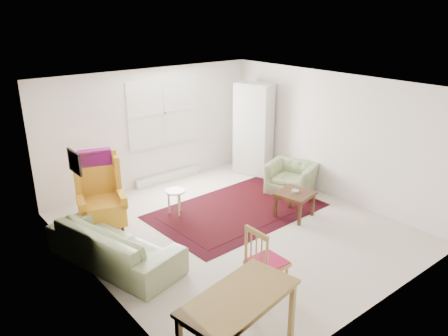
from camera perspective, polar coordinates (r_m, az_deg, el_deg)
room at (r=7.40m, az=0.54°, el=1.35°), size 5.04×5.54×2.51m
rug at (r=8.37m, az=1.68°, el=-5.52°), size 3.23×2.15×0.03m
sofa at (r=6.79m, az=-14.21°, el=-8.63°), size 1.40×2.36×0.89m
armchair at (r=9.21m, az=8.82°, el=-0.88°), size 1.12×1.19×0.74m
wingback_chair at (r=7.80m, az=-15.86°, el=-3.07°), size 0.97×1.00×1.34m
coffee_table at (r=8.16m, az=9.18°, el=-4.72°), size 0.71×0.71×0.49m
stool at (r=8.19m, az=-6.32°, el=-4.45°), size 0.48×0.48×0.49m
cabinet at (r=9.95m, az=3.86°, el=5.03°), size 0.70×0.94×2.10m
desk at (r=4.98m, az=1.95°, el=-20.22°), size 1.43×0.89×0.84m
desk_chair at (r=5.88m, az=5.68°, el=-12.02°), size 0.46×0.46×1.04m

